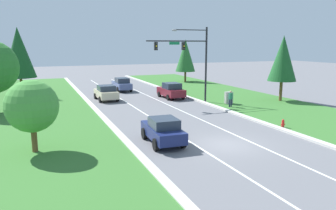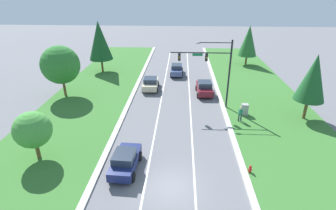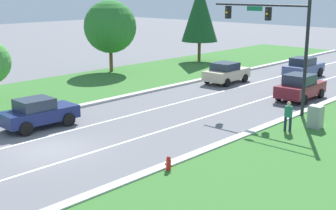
{
  "view_description": "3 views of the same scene",
  "coord_description": "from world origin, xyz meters",
  "px_view_note": "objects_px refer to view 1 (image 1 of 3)",
  "views": [
    {
      "loc": [
        -10.73,
        -16.83,
        6.19
      ],
      "look_at": [
        -0.84,
        7.44,
        1.28
      ],
      "focal_mm": 35.0,
      "sensor_mm": 36.0,
      "label": 1
    },
    {
      "loc": [
        0.65,
        -14.62,
        13.19
      ],
      "look_at": [
        -0.73,
        11.51,
        1.13
      ],
      "focal_mm": 28.0,
      "sensor_mm": 36.0,
      "label": 2
    },
    {
      "loc": [
        18.43,
        -11.57,
        7.36
      ],
      "look_at": [
        0.66,
        7.61,
        0.92
      ],
      "focal_mm": 50.0,
      "sensor_mm": 36.0,
      "label": 3
    }
  ],
  "objects_px": {
    "slate_blue_sedan": "(122,84)",
    "conifer_near_right_tree": "(283,59)",
    "utility_cabinet": "(229,98)",
    "oak_far_left_tree": "(32,106)",
    "navy_sedan": "(163,130)",
    "fire_hydrant": "(283,124)",
    "traffic_signal_mast": "(190,54)",
    "pedestrian": "(231,98)",
    "conifer_mid_left_tree": "(19,53)",
    "champagne_sedan": "(106,93)",
    "conifer_far_right_tree": "(185,56)",
    "burgundy_sedan": "(171,91)"
  },
  "relations": [
    {
      "from": "conifer_near_right_tree",
      "to": "conifer_mid_left_tree",
      "type": "height_order",
      "value": "conifer_mid_left_tree"
    },
    {
      "from": "burgundy_sedan",
      "to": "champagne_sedan",
      "type": "bearing_deg",
      "value": 167.53
    },
    {
      "from": "navy_sedan",
      "to": "burgundy_sedan",
      "type": "xyz_separation_m",
      "value": [
        7.25,
        15.99,
        0.03
      ]
    },
    {
      "from": "oak_far_left_tree",
      "to": "conifer_mid_left_tree",
      "type": "bearing_deg",
      "value": 93.2
    },
    {
      "from": "traffic_signal_mast",
      "to": "conifer_near_right_tree",
      "type": "relative_size",
      "value": 1.11
    },
    {
      "from": "burgundy_sedan",
      "to": "conifer_far_right_tree",
      "type": "xyz_separation_m",
      "value": [
        8.44,
        14.19,
        3.43
      ]
    },
    {
      "from": "traffic_signal_mast",
      "to": "slate_blue_sedan",
      "type": "distance_m",
      "value": 13.42
    },
    {
      "from": "champagne_sedan",
      "to": "utility_cabinet",
      "type": "height_order",
      "value": "champagne_sedan"
    },
    {
      "from": "champagne_sedan",
      "to": "fire_hydrant",
      "type": "xyz_separation_m",
      "value": [
        9.61,
        -17.3,
        -0.51
      ]
    },
    {
      "from": "navy_sedan",
      "to": "conifer_mid_left_tree",
      "type": "bearing_deg",
      "value": 112.36
    },
    {
      "from": "pedestrian",
      "to": "conifer_near_right_tree",
      "type": "height_order",
      "value": "conifer_near_right_tree"
    },
    {
      "from": "traffic_signal_mast",
      "to": "conifer_mid_left_tree",
      "type": "bearing_deg",
      "value": 142.06
    },
    {
      "from": "utility_cabinet",
      "to": "conifer_mid_left_tree",
      "type": "relative_size",
      "value": 0.16
    },
    {
      "from": "champagne_sedan",
      "to": "fire_hydrant",
      "type": "height_order",
      "value": "champagne_sedan"
    },
    {
      "from": "pedestrian",
      "to": "conifer_near_right_tree",
      "type": "distance_m",
      "value": 7.98
    },
    {
      "from": "utility_cabinet",
      "to": "pedestrian",
      "type": "height_order",
      "value": "pedestrian"
    },
    {
      "from": "burgundy_sedan",
      "to": "champagne_sedan",
      "type": "relative_size",
      "value": 1.01
    },
    {
      "from": "navy_sedan",
      "to": "pedestrian",
      "type": "distance_m",
      "value": 13.46
    },
    {
      "from": "conifer_near_right_tree",
      "to": "conifer_far_right_tree",
      "type": "xyz_separation_m",
      "value": [
        -1.75,
        20.71,
        -0.33
      ]
    },
    {
      "from": "traffic_signal_mast",
      "to": "utility_cabinet",
      "type": "height_order",
      "value": "traffic_signal_mast"
    },
    {
      "from": "conifer_near_right_tree",
      "to": "conifer_far_right_tree",
      "type": "distance_m",
      "value": 20.79
    },
    {
      "from": "champagne_sedan",
      "to": "fire_hydrant",
      "type": "relative_size",
      "value": 6.07
    },
    {
      "from": "navy_sedan",
      "to": "fire_hydrant",
      "type": "xyz_separation_m",
      "value": [
        9.6,
        0.1,
        -0.51
      ]
    },
    {
      "from": "conifer_near_right_tree",
      "to": "oak_far_left_tree",
      "type": "bearing_deg",
      "value": -161.4
    },
    {
      "from": "champagne_sedan",
      "to": "conifer_mid_left_tree",
      "type": "bearing_deg",
      "value": 138.52
    },
    {
      "from": "conifer_near_right_tree",
      "to": "conifer_far_right_tree",
      "type": "bearing_deg",
      "value": 94.84
    },
    {
      "from": "utility_cabinet",
      "to": "conifer_mid_left_tree",
      "type": "xyz_separation_m",
      "value": [
        -20.05,
        14.7,
        4.51
      ]
    },
    {
      "from": "burgundy_sedan",
      "to": "oak_far_left_tree",
      "type": "bearing_deg",
      "value": -136.17
    },
    {
      "from": "champagne_sedan",
      "to": "fire_hydrant",
      "type": "bearing_deg",
      "value": -62.51
    },
    {
      "from": "conifer_far_right_tree",
      "to": "oak_far_left_tree",
      "type": "bearing_deg",
      "value": -128.54
    },
    {
      "from": "navy_sedan",
      "to": "fire_hydrant",
      "type": "relative_size",
      "value": 6.05
    },
    {
      "from": "burgundy_sedan",
      "to": "pedestrian",
      "type": "distance_m",
      "value": 8.14
    },
    {
      "from": "slate_blue_sedan",
      "to": "fire_hydrant",
      "type": "bearing_deg",
      "value": -75.45
    },
    {
      "from": "champagne_sedan",
      "to": "conifer_near_right_tree",
      "type": "relative_size",
      "value": 0.6
    },
    {
      "from": "navy_sedan",
      "to": "fire_hydrant",
      "type": "distance_m",
      "value": 9.61
    },
    {
      "from": "slate_blue_sedan",
      "to": "pedestrian",
      "type": "bearing_deg",
      "value": -65.52
    },
    {
      "from": "utility_cabinet",
      "to": "champagne_sedan",
      "type": "bearing_deg",
      "value": 146.9
    },
    {
      "from": "oak_far_left_tree",
      "to": "pedestrian",
      "type": "bearing_deg",
      "value": 22.49
    },
    {
      "from": "burgundy_sedan",
      "to": "fire_hydrant",
      "type": "relative_size",
      "value": 6.1
    },
    {
      "from": "slate_blue_sedan",
      "to": "conifer_mid_left_tree",
      "type": "height_order",
      "value": "conifer_mid_left_tree"
    },
    {
      "from": "utility_cabinet",
      "to": "oak_far_left_tree",
      "type": "bearing_deg",
      "value": -154.35
    },
    {
      "from": "navy_sedan",
      "to": "pedestrian",
      "type": "relative_size",
      "value": 2.51
    },
    {
      "from": "oak_far_left_tree",
      "to": "navy_sedan",
      "type": "bearing_deg",
      "value": -8.12
    },
    {
      "from": "conifer_far_right_tree",
      "to": "oak_far_left_tree",
      "type": "xyz_separation_m",
      "value": [
        -23.19,
        -29.11,
        -1.59
      ]
    },
    {
      "from": "slate_blue_sedan",
      "to": "conifer_near_right_tree",
      "type": "distance_m",
      "value": 20.48
    },
    {
      "from": "traffic_signal_mast",
      "to": "pedestrian",
      "type": "relative_size",
      "value": 4.67
    },
    {
      "from": "navy_sedan",
      "to": "conifer_near_right_tree",
      "type": "bearing_deg",
      "value": 31.24
    },
    {
      "from": "pedestrian",
      "to": "conifer_mid_left_tree",
      "type": "bearing_deg",
      "value": -57.72
    },
    {
      "from": "conifer_near_right_tree",
      "to": "pedestrian",
      "type": "bearing_deg",
      "value": -172.13
    },
    {
      "from": "fire_hydrant",
      "to": "conifer_mid_left_tree",
      "type": "height_order",
      "value": "conifer_mid_left_tree"
    }
  ]
}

